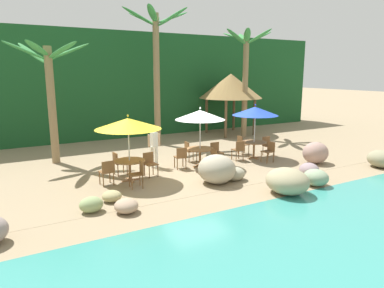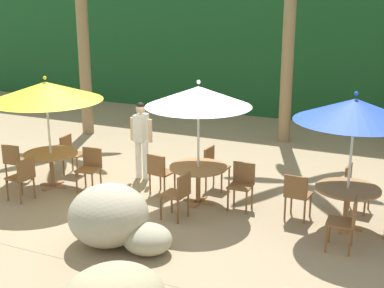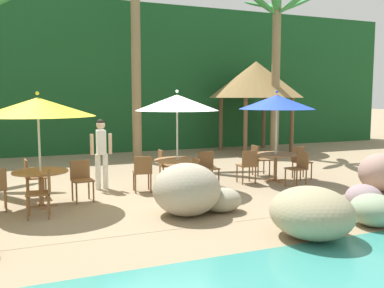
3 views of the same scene
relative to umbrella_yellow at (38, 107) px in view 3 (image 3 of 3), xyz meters
name	(u,v)px [view 3 (image 3 of 3)]	position (x,y,z in m)	size (l,w,h in m)	color
ground_plane	(163,194)	(2.64, 0.14, -2.03)	(120.00, 120.00, 0.00)	#937F60
terrace_deck	(162,194)	(2.64, 0.14, -2.03)	(18.00, 5.20, 0.01)	#937F60
foliage_backdrop	(93,78)	(2.64, 9.14, 0.97)	(28.00, 2.40, 6.00)	#194C23
rock_seawall	(286,198)	(4.10, -2.61, -1.64)	(14.99, 3.38, 0.99)	gray
umbrella_yellow	(38,107)	(0.00, 0.00, 0.00)	(2.26, 2.26, 2.33)	silver
dining_table_yellow	(41,177)	(0.00, 0.00, -1.41)	(1.10, 1.10, 0.74)	olive
chair_yellow_seaward	(81,177)	(0.83, 0.19, -1.52)	(0.47, 0.47, 0.87)	brown
chair_yellow_inland	(31,175)	(-0.15, 0.84, -1.52)	(0.45, 0.45, 0.87)	brown
chair_yellow_right	(43,190)	(0.00, -0.85, -1.52)	(0.47, 0.46, 0.87)	brown
umbrella_white	(177,103)	(3.13, 0.46, 0.06)	(1.98, 1.98, 2.40)	silver
dining_table_white	(177,165)	(3.13, 0.46, -1.41)	(1.10, 1.10, 0.74)	olive
chair_white_seaward	(208,166)	(3.98, 0.57, -1.52)	(0.43, 0.44, 0.87)	brown
chair_white_inland	(165,164)	(3.10, 1.31, -1.52)	(0.46, 0.45, 0.87)	brown
chair_white_left	(143,171)	(2.27, 0.49, -1.52)	(0.48, 0.48, 0.87)	brown
chair_white_right	(191,175)	(3.13, -0.40, -1.52)	(0.47, 0.46, 0.87)	brown
umbrella_blue	(277,102)	(5.90, 0.46, 0.06)	(1.99, 1.99, 2.40)	silver
dining_table_blue	(276,158)	(5.90, 0.46, -1.41)	(1.10, 1.10, 0.74)	olive
chair_blue_seaward	(300,160)	(6.75, 0.54, -1.52)	(0.42, 0.43, 0.87)	brown
chair_blue_inland	(258,158)	(5.89, 1.32, -1.52)	(0.46, 0.46, 0.87)	brown
chair_blue_left	(248,164)	(5.05, 0.43, -1.52)	(0.45, 0.46, 0.87)	brown
chair_blue_right	(299,167)	(6.03, -0.38, -1.52)	(0.44, 0.44, 0.87)	brown
palm_tree_second	(136,27)	(3.50, 5.45, 2.55)	(3.49, 3.23, 6.85)	olive
palm_tree_third	(276,48)	(8.72, 4.83, 2.03)	(3.12, 3.05, 6.06)	olive
palapa_hut	(256,80)	(8.65, 6.14, 0.88)	(3.81, 3.81, 3.66)	brown
waiter_in_white	(101,149)	(1.46, 1.22, -1.04)	(0.52, 0.35, 1.70)	white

